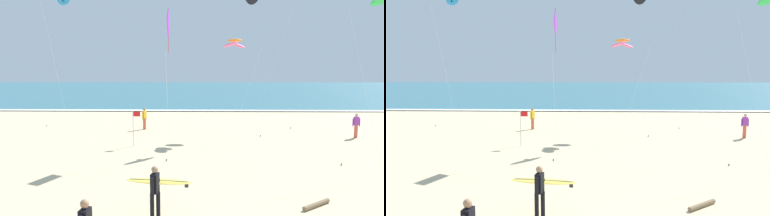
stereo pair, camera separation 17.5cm
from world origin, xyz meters
TOP-DOWN VIEW (x-y plane):
  - ocean_water at (0.00, 59.14)m, footprint 160.00×60.00m
  - shoreline_foam at (0.00, 29.44)m, footprint 160.00×1.10m
  - surfer_trailing at (-1.87, 3.39)m, footprint 2.20×1.08m
  - kite_arc_amber_mid at (1.77, 17.14)m, footprint 2.68×2.52m
  - kite_delta_cobalt_high at (-10.72, 20.12)m, footprint 2.15×0.36m
  - kite_diamond_violet_distant at (-2.20, 11.85)m, footprint 0.06×2.57m
  - bystander_purple_top at (9.62, 16.13)m, footprint 0.50×0.22m
  - bystander_yellow_top at (-4.60, 18.87)m, footprint 0.30×0.46m
  - lifeguard_flag at (-4.35, 13.32)m, footprint 0.45×0.05m
  - driftwood_log at (3.36, 4.41)m, footprint 1.13×0.92m

SIDE VIEW (x-z plane):
  - ocean_water at x=0.00m, z-range 0.00..0.08m
  - driftwood_log at x=3.36m, z-range 0.00..0.16m
  - shoreline_foam at x=0.00m, z-range 0.08..0.09m
  - bystander_purple_top at x=9.62m, z-range 0.02..1.61m
  - bystander_yellow_top at x=-4.60m, z-range 0.02..1.61m
  - surfer_trailing at x=-1.87m, z-range 0.19..1.90m
  - lifeguard_flag at x=-4.35m, z-range 0.22..2.32m
  - kite_arc_amber_mid at x=1.77m, z-range 2.91..9.34m
  - kite_diamond_violet_distant at x=-2.20m, z-range 2.92..10.58m
  - kite_delta_cobalt_high at x=-10.72m, z-range 4.49..14.57m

